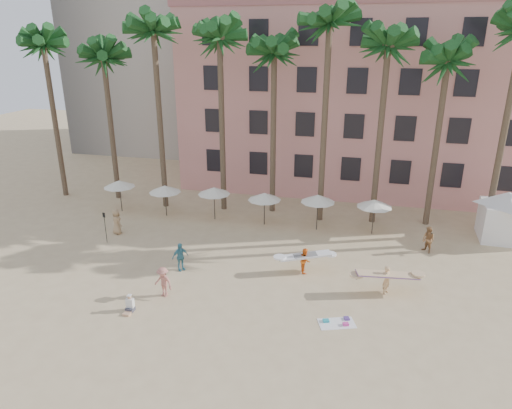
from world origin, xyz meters
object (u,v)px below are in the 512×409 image
Objects in this scene: carrier_white at (305,259)px; pink_hotel at (380,99)px; carrier_yellow at (387,278)px; cabana at (506,212)px.

pink_hotel is at bearing 78.95° from carrier_white.
pink_hotel reaches higher than carrier_white.
carrier_yellow reaches higher than carrier_white.
carrier_yellow is 4.94m from carrier_white.
carrier_yellow is (0.79, -21.64, -7.04)m from pink_hotel.
cabana is 1.34× the size of carrier_yellow.
pink_hotel is 22.77m from carrier_yellow.
cabana is at bearing -53.98° from pink_hotel.
cabana is at bearing 32.24° from carrier_white.
carrier_yellow is (-8.07, -9.45, -1.11)m from cabana.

